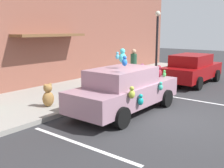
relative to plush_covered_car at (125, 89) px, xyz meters
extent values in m
plane|color=#2D2D30|center=(0.39, -1.70, -0.80)|extent=(60.00, 60.00, 0.00)
cube|color=gray|center=(0.39, 3.30, -0.73)|extent=(24.00, 4.00, 0.15)
cube|color=brown|center=(0.39, 5.45, 2.40)|extent=(24.00, 0.30, 6.40)
cube|color=brown|center=(0.82, 4.90, 1.75)|extent=(3.60, 1.10, 0.12)
cube|color=silver|center=(2.98, -0.70, -0.80)|extent=(0.12, 3.60, 0.01)
cube|color=silver|center=(-2.88, -0.70, -0.80)|extent=(0.12, 3.60, 0.01)
cube|color=#A37A8B|center=(0.06, 0.00, -0.16)|extent=(4.52, 1.70, 0.68)
cube|color=#A37A8B|center=(-0.17, 0.00, 0.46)|extent=(2.35, 1.50, 0.56)
cylinder|color=black|center=(1.46, 0.85, -0.48)|extent=(0.64, 0.22, 0.64)
cylinder|color=black|center=(1.46, -0.85, -0.48)|extent=(0.64, 0.22, 0.64)
cylinder|color=black|center=(-1.35, 0.85, -0.48)|extent=(0.64, 0.22, 0.64)
cylinder|color=black|center=(-1.35, -0.85, -0.48)|extent=(0.64, 0.22, 0.64)
ellipsoid|color=teal|center=(0.84, -0.92, 0.05)|extent=(0.18, 0.14, 0.21)
sphere|color=teal|center=(0.84, -0.92, 0.19)|extent=(0.11, 0.11, 0.11)
ellipsoid|color=#48D3D5|center=(-0.18, -0.02, 1.09)|extent=(0.27, 0.22, 0.32)
sphere|color=#48D3D5|center=(-0.18, -0.02, 1.31)|extent=(0.17, 0.17, 0.17)
ellipsoid|color=teal|center=(-0.89, -0.31, 0.35)|extent=(0.28, 0.23, 0.33)
sphere|color=teal|center=(-0.89, -0.31, 0.57)|extent=(0.18, 0.18, 0.18)
ellipsoid|color=#2B76EC|center=(-0.81, -0.55, 1.04)|extent=(0.18, 0.15, 0.22)
sphere|color=#2B76EC|center=(-0.81, -0.55, 1.19)|extent=(0.12, 0.12, 0.12)
ellipsoid|color=#953B72|center=(2.13, 0.64, 0.33)|extent=(0.25, 0.21, 0.30)
sphere|color=#953B72|center=(2.13, 0.64, 0.54)|extent=(0.16, 0.16, 0.16)
ellipsoid|color=#A9B73C|center=(-0.98, -0.93, 0.15)|extent=(0.21, 0.18, 0.25)
sphere|color=#A9B73C|center=(-0.98, -0.93, 0.32)|extent=(0.14, 0.14, 0.14)
ellipsoid|color=#4FCA5F|center=(2.12, -0.39, 0.28)|extent=(0.16, 0.13, 0.19)
sphere|color=#4FCA5F|center=(2.12, -0.39, 0.40)|extent=(0.10, 0.10, 0.10)
ellipsoid|color=teal|center=(-0.47, -0.93, -0.17)|extent=(0.20, 0.17, 0.24)
sphere|color=teal|center=(-0.47, -0.93, 0.00)|extent=(0.13, 0.13, 0.13)
ellipsoid|color=#52EAA6|center=(-0.69, 0.49, 0.33)|extent=(0.24, 0.20, 0.29)
sphere|color=#52EAA6|center=(-0.69, 0.49, 0.52)|extent=(0.15, 0.15, 0.15)
ellipsoid|color=#1E1690|center=(-1.02, -0.28, 0.33)|extent=(0.24, 0.20, 0.29)
sphere|color=#1E1690|center=(-1.02, -0.28, 0.52)|extent=(0.15, 0.15, 0.15)
ellipsoid|color=maroon|center=(1.91, -0.26, 0.34)|extent=(0.27, 0.22, 0.32)
sphere|color=maroon|center=(1.91, -0.26, 0.56)|extent=(0.17, 0.17, 0.17)
ellipsoid|color=#4DB3D2|center=(0.36, 0.60, 1.05)|extent=(0.16, 0.13, 0.18)
sphere|color=#4DB3D2|center=(0.36, 0.60, 1.18)|extent=(0.10, 0.10, 0.10)
cube|color=maroon|center=(6.29, 0.10, -0.16)|extent=(4.37, 1.73, 0.68)
cube|color=maroon|center=(6.07, 0.10, 0.46)|extent=(2.27, 1.53, 0.56)
cylinder|color=black|center=(7.64, 0.97, -0.48)|extent=(0.64, 0.22, 0.64)
cylinder|color=black|center=(7.64, -0.76, -0.48)|extent=(0.64, 0.22, 0.64)
cylinder|color=black|center=(4.93, 0.97, -0.48)|extent=(0.64, 0.22, 0.64)
cylinder|color=black|center=(4.93, -0.76, -0.48)|extent=(0.64, 0.22, 0.64)
ellipsoid|color=#9E723D|center=(-1.52, 2.21, -0.38)|extent=(0.43, 0.36, 0.54)
sphere|color=#9E723D|center=(-1.52, 2.21, 0.00)|extent=(0.30, 0.30, 0.30)
sphere|color=#9E723D|center=(-1.63, 2.21, 0.11)|extent=(0.13, 0.13, 0.13)
sphere|color=#9E723D|center=(-1.41, 2.21, 0.11)|extent=(0.13, 0.13, 0.13)
cylinder|color=black|center=(5.45, 1.80, 1.01)|extent=(0.12, 0.12, 3.33)
sphere|color=#EAEACC|center=(5.45, 1.80, 2.81)|extent=(0.28, 0.28, 0.28)
cylinder|color=#28583D|center=(4.00, 2.30, 0.07)|extent=(0.32, 0.32, 1.45)
sphere|color=tan|center=(4.00, 2.30, 0.92)|extent=(0.24, 0.24, 0.24)
camera|label=1|loc=(-7.30, -5.14, 2.00)|focal=42.94mm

